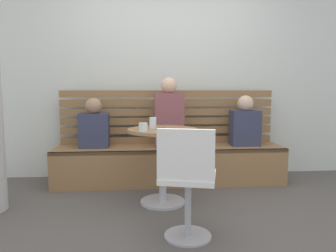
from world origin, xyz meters
TOP-DOWN VIEW (x-y plane):
  - ground at (0.00, 0.00)m, footprint 8.00×8.00m
  - back_wall at (0.00, 1.64)m, footprint 5.20×0.10m
  - booth_bench at (0.00, 1.20)m, footprint 2.70×0.52m
  - booth_backrest at (0.00, 1.44)m, footprint 2.65×0.04m
  - cafe_table at (-0.13, 0.51)m, footprint 0.68×0.68m
  - white_chair at (-0.00, -0.30)m, footprint 0.49×0.49m
  - person_adult at (-0.01, 1.20)m, footprint 0.34×0.22m
  - person_child_left at (0.92, 1.22)m, footprint 0.34×0.22m
  - person_child_middle at (-0.89, 1.23)m, footprint 0.34×0.22m
  - cup_glass_short at (-0.32, 0.32)m, footprint 0.08×0.08m
  - cup_water_clear at (-0.22, 0.55)m, footprint 0.07×0.07m
  - phone_on_table at (-0.14, 0.47)m, footprint 0.08×0.14m

SIDE VIEW (x-z plane):
  - ground at x=0.00m, z-range 0.00..0.00m
  - booth_bench at x=0.00m, z-range 0.00..0.44m
  - white_chair at x=0.00m, z-range 0.04..0.89m
  - cafe_table at x=-0.13m, z-range 0.15..0.89m
  - person_child_middle at x=-0.89m, z-range 0.40..0.99m
  - person_child_left at x=0.92m, z-range 0.40..1.01m
  - phone_on_table at x=-0.14m, z-range 0.74..0.75m
  - booth_backrest at x=0.00m, z-range 0.44..1.11m
  - cup_glass_short at x=-0.32m, z-range 0.74..0.82m
  - cup_water_clear at x=-0.22m, z-range 0.74..0.85m
  - person_adult at x=-0.01m, z-range 0.40..1.22m
  - back_wall at x=0.00m, z-range 0.00..2.90m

